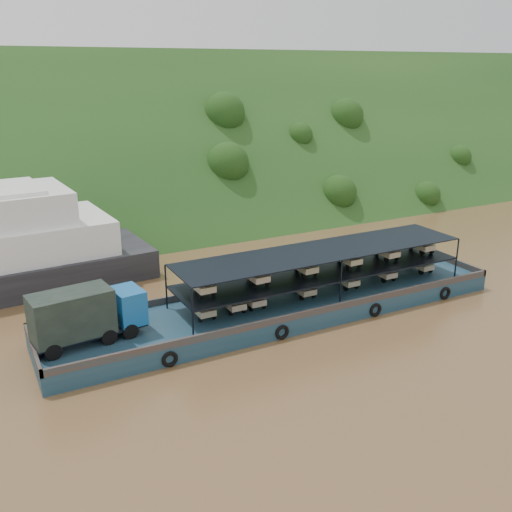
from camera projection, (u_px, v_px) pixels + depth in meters
name	position (u px, v px, depth m)	size (l,w,h in m)	color
ground	(296.00, 301.00, 45.08)	(160.00, 160.00, 0.00)	brown
hillside	(153.00, 207.00, 75.28)	(140.00, 28.00, 28.00)	#163915
cargo_barge	(265.00, 304.00, 41.60)	(35.02, 7.18, 4.73)	#143348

